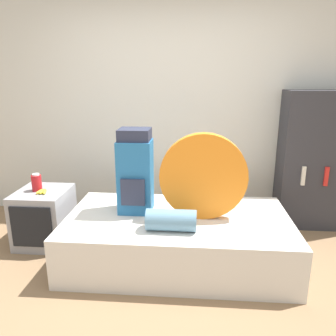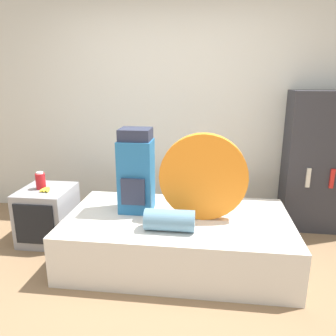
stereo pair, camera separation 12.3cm
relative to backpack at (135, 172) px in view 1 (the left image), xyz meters
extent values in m
plane|color=#846647|center=(0.23, -0.74, -0.81)|extent=(16.00, 16.00, 0.00)
cube|color=silver|center=(0.23, 1.05, 0.49)|extent=(8.00, 0.05, 2.60)
cube|color=silver|center=(0.40, -0.10, -0.59)|extent=(2.00, 1.10, 0.44)
cube|color=#23669E|center=(0.00, 0.00, -0.04)|extent=(0.30, 0.27, 0.67)
cube|color=#282D42|center=(0.00, 0.02, 0.34)|extent=(0.28, 0.25, 0.10)
cube|color=#282D42|center=(0.00, -0.15, -0.14)|extent=(0.21, 0.03, 0.24)
cylinder|color=orange|center=(0.61, -0.10, 0.01)|extent=(0.76, 0.10, 0.76)
cylinder|color=#5B849E|center=(0.35, -0.38, -0.29)|extent=(0.41, 0.18, 0.18)
cube|color=#939399|center=(-0.97, 0.14, -0.53)|extent=(0.49, 0.53, 0.56)
cube|color=black|center=(-0.97, -0.14, -0.52)|extent=(0.39, 0.02, 0.40)
cylinder|color=#B2191E|center=(-1.02, 0.14, -0.18)|extent=(0.10, 0.10, 0.16)
cylinder|color=white|center=(-1.02, 0.14, -0.09)|extent=(0.07, 0.07, 0.02)
ellipsoid|color=yellow|center=(-0.95, 0.08, -0.24)|extent=(0.07, 0.14, 0.03)
ellipsoid|color=yellow|center=(-0.93, 0.08, -0.24)|extent=(0.03, 0.13, 0.03)
ellipsoid|color=yellow|center=(-0.92, 0.08, -0.24)|extent=(0.07, 0.14, 0.03)
cube|color=#2D2D33|center=(1.93, 0.79, -0.05)|extent=(0.88, 0.37, 1.52)
cube|color=beige|center=(1.69, 0.59, -0.18)|extent=(0.04, 0.02, 0.21)
cube|color=red|center=(1.93, 0.59, -0.18)|extent=(0.04, 0.02, 0.21)
camera|label=1|loc=(0.53, -2.82, 0.84)|focal=35.00mm
camera|label=2|loc=(0.65, -2.81, 0.84)|focal=35.00mm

